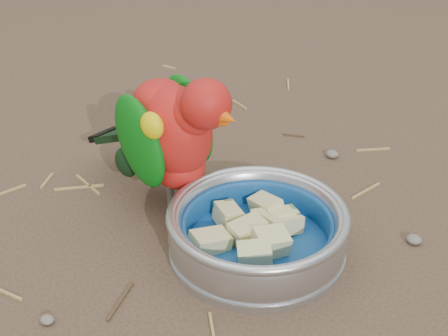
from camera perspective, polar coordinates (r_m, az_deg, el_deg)
The scene contains 6 objects.
ground at distance 0.87m, azimuth 3.39°, elevation -5.16°, with size 60.00×60.00×0.00m, color #4E392B.
food_bowl at distance 0.83m, azimuth 2.76°, elevation -6.68°, with size 0.21×0.21×0.02m, color #B2B2BA.
bowl_wall at distance 0.81m, azimuth 2.81°, elevation -5.00°, with size 0.21×0.21×0.04m, color #B2B2BA, non-canonical shape.
fruit_wedges at distance 0.81m, azimuth 2.80°, elevation -5.40°, with size 0.13×0.13×0.03m, color beige, non-canonical shape.
lory_parrot at distance 0.87m, azimuth -4.19°, elevation 2.10°, with size 0.11×0.24×0.19m, color red, non-canonical shape.
ground_debris at distance 0.93m, azimuth 4.07°, elevation -2.40°, with size 0.90×0.80×0.01m, color #AB894B, non-canonical shape.
Camera 1 is at (0.38, -0.60, 0.51)m, focal length 55.00 mm.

